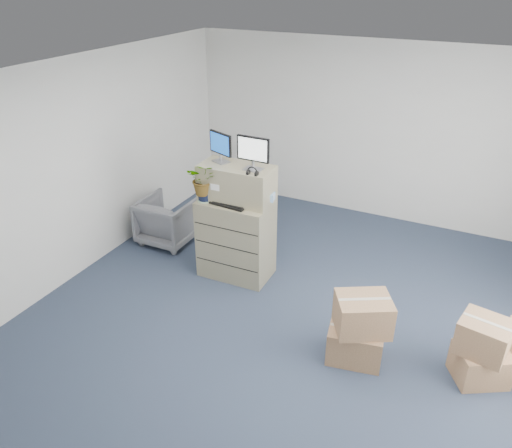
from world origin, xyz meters
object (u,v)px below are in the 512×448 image
Objects in this scene: monitor_left at (221,146)px; water_bottle at (244,193)px; keyboard at (229,204)px; filing_cabinet_lower at (236,238)px; office_chair at (168,218)px; potted_plant at (204,183)px; monitor_right at (253,152)px.

water_bottle is at bearing 10.84° from monitor_left.
monitor_left reaches higher than keyboard.
office_chair is at bearing 164.76° from filing_cabinet_lower.
office_chair is (-1.34, 0.33, -0.16)m from filing_cabinet_lower.
keyboard is 0.96× the size of potted_plant.
potted_plant is at bearing -172.79° from keyboard.
monitor_right reaches higher than office_chair.
potted_plant reaches higher than filing_cabinet_lower.
monitor_right is at bearing 33.69° from keyboard.
monitor_right is (0.24, 0.02, 1.24)m from filing_cabinet_lower.
keyboard is 0.41m from potted_plant.
office_chair is at bearing 167.73° from water_bottle.
filing_cabinet_lower is 1.26m from monitor_right.
monitor_left is 0.65m from water_bottle.
monitor_left is 0.76× the size of potted_plant.
water_bottle is at bearing 52.92° from keyboard.
potted_plant is at bearing -163.74° from monitor_right.
monitor_left is at bearing 173.74° from monitor_right.
monitor_right is 0.58m from water_bottle.
potted_plant is (-0.60, -0.16, -0.46)m from monitor_right.
monitor_right is at bearing 13.81° from monitor_left.
monitor_right is (0.48, -0.06, 0.02)m from monitor_left.
potted_plant is at bearing -159.63° from filing_cabinet_lower.
keyboard is 0.63× the size of office_chair.
office_chair is at bearing 154.10° from potted_plant.
filing_cabinet_lower is at bearing 21.64° from potted_plant.
keyboard is (0.22, -0.21, -0.66)m from monitor_left.
office_chair is at bearing 165.38° from keyboard.
water_bottle is at bearing 7.98° from filing_cabinet_lower.
filing_cabinet_lower is 2.15× the size of potted_plant.
filing_cabinet_lower is at bearing -174.31° from monitor_right.
filing_cabinet_lower is 2.83× the size of monitor_left.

